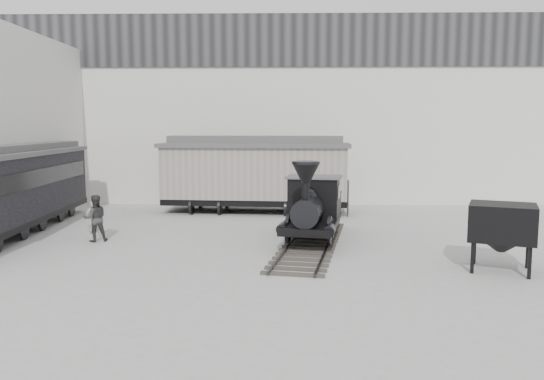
{
  "coord_description": "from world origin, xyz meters",
  "views": [
    {
      "loc": [
        0.66,
        -17.34,
        4.52
      ],
      "look_at": [
        0.27,
        4.09,
        2.0
      ],
      "focal_mm": 35.0,
      "sensor_mm": 36.0,
      "label": 1
    }
  ],
  "objects_px": {
    "boxcar": "(255,172)",
    "visitor_a": "(93,219)",
    "coal_hopper": "(502,227)",
    "locomotive": "(313,212)",
    "passenger_coach": "(11,188)",
    "visitor_b": "(95,218)"
  },
  "relations": [
    {
      "from": "locomotive",
      "to": "visitor_a",
      "type": "relative_size",
      "value": 5.96
    },
    {
      "from": "locomotive",
      "to": "boxcar",
      "type": "distance_m",
      "value": 7.88
    },
    {
      "from": "visitor_a",
      "to": "passenger_coach",
      "type": "bearing_deg",
      "value": -49.12
    },
    {
      "from": "boxcar",
      "to": "passenger_coach",
      "type": "height_order",
      "value": "boxcar"
    },
    {
      "from": "passenger_coach",
      "to": "visitor_a",
      "type": "height_order",
      "value": "passenger_coach"
    },
    {
      "from": "locomotive",
      "to": "coal_hopper",
      "type": "xyz_separation_m",
      "value": [
        5.71,
        -4.26,
        0.2
      ]
    },
    {
      "from": "passenger_coach",
      "to": "visitor_b",
      "type": "xyz_separation_m",
      "value": [
        4.15,
        -1.62,
        -1.02
      ]
    },
    {
      "from": "visitor_a",
      "to": "visitor_b",
      "type": "xyz_separation_m",
      "value": [
        0.29,
        -0.62,
        0.15
      ]
    },
    {
      "from": "locomotive",
      "to": "visitor_a",
      "type": "xyz_separation_m",
      "value": [
        -8.97,
        0.47,
        -0.41
      ]
    },
    {
      "from": "coal_hopper",
      "to": "locomotive",
      "type": "bearing_deg",
      "value": 165.51
    },
    {
      "from": "boxcar",
      "to": "visitor_a",
      "type": "bearing_deg",
      "value": -128.03
    },
    {
      "from": "visitor_b",
      "to": "visitor_a",
      "type": "bearing_deg",
      "value": -89.86
    },
    {
      "from": "visitor_a",
      "to": "coal_hopper",
      "type": "relative_size",
      "value": 0.65
    },
    {
      "from": "passenger_coach",
      "to": "boxcar",
      "type": "bearing_deg",
      "value": 26.73
    },
    {
      "from": "coal_hopper",
      "to": "boxcar",
      "type": "bearing_deg",
      "value": 148.05
    },
    {
      "from": "locomotive",
      "to": "visitor_a",
      "type": "height_order",
      "value": "locomotive"
    },
    {
      "from": "locomotive",
      "to": "visitor_b",
      "type": "height_order",
      "value": "locomotive"
    },
    {
      "from": "boxcar",
      "to": "visitor_a",
      "type": "height_order",
      "value": "boxcar"
    },
    {
      "from": "visitor_a",
      "to": "boxcar",
      "type": "bearing_deg",
      "value": -167.08
    },
    {
      "from": "passenger_coach",
      "to": "coal_hopper",
      "type": "xyz_separation_m",
      "value": [
        18.54,
        -5.74,
        -0.56
      ]
    },
    {
      "from": "locomotive",
      "to": "boxcar",
      "type": "relative_size",
      "value": 0.92
    },
    {
      "from": "coal_hopper",
      "to": "visitor_b",
      "type": "bearing_deg",
      "value": -173.73
    }
  ]
}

